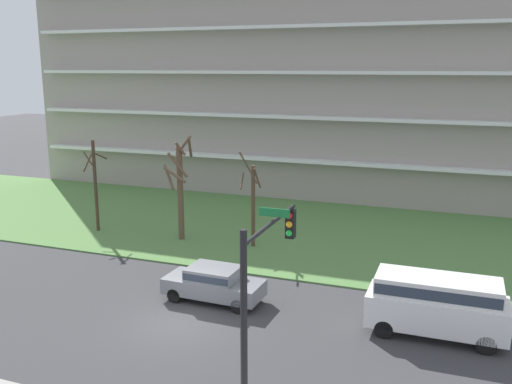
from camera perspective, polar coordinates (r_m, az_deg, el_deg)
name	(u,v)px	position (r m, az deg, el deg)	size (l,w,h in m)	color
ground	(179,323)	(23.61, -7.78, -13.03)	(160.00, 160.00, 0.00)	#38383A
grass_lawn_strip	(284,230)	(35.70, 2.87, -3.86)	(80.00, 16.00, 0.08)	#547F42
apartment_building	(337,72)	(47.65, 8.19, 11.99)	(50.06, 12.72, 19.46)	#9E938C
tree_far_left	(95,184)	(36.09, -16.01, 0.83)	(1.27, 1.17, 5.79)	#423023
tree_left	(180,186)	(33.16, -7.72, 0.61)	(1.94, 1.93, 6.29)	brown
tree_center	(252,202)	(31.71, -0.36, -1.00)	(1.33, 1.28, 5.58)	#4C3828
van_white_near_left	(437,302)	(22.91, 17.87, -10.55)	(5.21, 2.02, 2.36)	white
sedan_gray_center_left	(214,282)	(25.14, -4.32, -9.13)	(4.45, 1.93, 1.57)	slate
traffic_signal_mast	(263,289)	(15.45, 0.69, -9.81)	(0.90, 4.30, 6.35)	black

